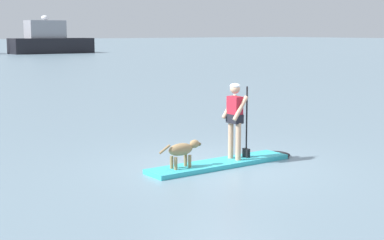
{
  "coord_description": "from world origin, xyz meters",
  "views": [
    {
      "loc": [
        -8.04,
        -9.77,
        2.93
      ],
      "look_at": [
        0.0,
        1.0,
        0.9
      ],
      "focal_mm": 55.28,
      "sensor_mm": 36.0,
      "label": 1
    }
  ],
  "objects_px": {
    "dog": "(183,150)",
    "moored_boat_starboard": "(50,41)",
    "paddleboard": "(227,162)",
    "person_paddler": "(235,116)"
  },
  "relations": [
    {
      "from": "dog",
      "to": "moored_boat_starboard",
      "type": "relative_size",
      "value": 0.1
    },
    {
      "from": "person_paddler",
      "to": "moored_boat_starboard",
      "type": "distance_m",
      "value": 68.02
    },
    {
      "from": "dog",
      "to": "paddleboard",
      "type": "bearing_deg",
      "value": -0.88
    },
    {
      "from": "person_paddler",
      "to": "moored_boat_starboard",
      "type": "height_order",
      "value": "moored_boat_starboard"
    },
    {
      "from": "paddleboard",
      "to": "person_paddler",
      "type": "xyz_separation_m",
      "value": [
        0.21,
        -0.0,
        1.03
      ]
    },
    {
      "from": "dog",
      "to": "moored_boat_starboard",
      "type": "distance_m",
      "value": 68.5
    },
    {
      "from": "paddleboard",
      "to": "moored_boat_starboard",
      "type": "xyz_separation_m",
      "value": [
        23.46,
        63.91,
        1.55
      ]
    },
    {
      "from": "person_paddler",
      "to": "moored_boat_starboard",
      "type": "relative_size",
      "value": 0.16
    },
    {
      "from": "moored_boat_starboard",
      "to": "paddleboard",
      "type": "bearing_deg",
      "value": -110.16
    },
    {
      "from": "paddleboard",
      "to": "dog",
      "type": "distance_m",
      "value": 1.28
    }
  ]
}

